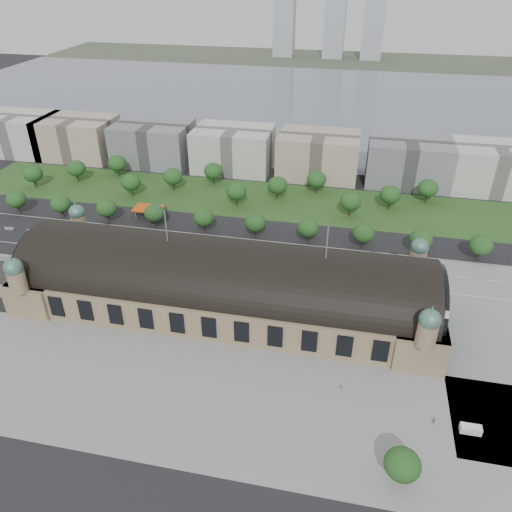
% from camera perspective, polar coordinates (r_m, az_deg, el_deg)
% --- Properties ---
extents(ground, '(900.00, 900.00, 0.00)m').
position_cam_1_polar(ground, '(184.77, -3.52, -5.78)').
color(ground, black).
rests_on(ground, ground).
extents(station, '(150.00, 48.40, 44.30)m').
position_cam_1_polar(station, '(178.73, -3.62, -3.16)').
color(station, '#8B7B56').
rests_on(station, ground).
extents(plaza_south, '(190.00, 48.00, 0.12)m').
position_cam_1_polar(plaza_south, '(151.46, -4.14, -16.20)').
color(plaza_south, gray).
rests_on(plaza_south, ground).
extents(road_slab, '(260.00, 26.00, 0.10)m').
position_cam_1_polar(road_slab, '(219.89, -6.02, 0.79)').
color(road_slab, black).
rests_on(road_slab, ground).
extents(grass_belt, '(300.00, 45.00, 0.10)m').
position_cam_1_polar(grass_belt, '(265.50, -1.50, 6.64)').
color(grass_belt, '#2B4F1F').
rests_on(grass_belt, ground).
extents(petrol_station, '(14.00, 13.00, 5.05)m').
position_cam_1_polar(petrol_station, '(252.00, -11.64, 5.28)').
color(petrol_station, '#D74B0C').
rests_on(petrol_station, ground).
extents(lake, '(700.00, 320.00, 0.08)m').
position_cam_1_polar(lake, '(455.00, 6.58, 17.16)').
color(lake, slate).
rests_on(lake, ground).
extents(far_shore, '(700.00, 120.00, 0.14)m').
position_cam_1_polar(far_shore, '(650.12, 8.63, 21.37)').
color(far_shore, '#44513D').
rests_on(far_shore, ground).
extents(far_tower_left, '(24.00, 24.00, 80.00)m').
position_cam_1_polar(far_tower_left, '(660.84, 3.28, 25.31)').
color(far_tower_left, '#9EA8B2').
rests_on(far_tower_left, ground).
extents(far_tower_mid, '(24.00, 24.00, 85.00)m').
position_cam_1_polar(far_tower_mid, '(654.09, 9.03, 25.17)').
color(far_tower_mid, '#9EA8B2').
rests_on(far_tower_mid, ground).
extents(far_tower_right, '(24.00, 24.00, 75.00)m').
position_cam_1_polar(far_tower_right, '(653.36, 13.30, 24.32)').
color(far_tower_right, '#9EA8B2').
rests_on(far_tower_right, ground).
extents(office_0, '(45.00, 32.00, 24.00)m').
position_cam_1_polar(office_0, '(360.11, -25.33, 12.53)').
color(office_0, beige).
rests_on(office_0, ground).
extents(office_1, '(45.00, 32.00, 24.00)m').
position_cam_1_polar(office_1, '(338.22, -19.69, 12.61)').
color(office_1, tan).
rests_on(office_1, ground).
extents(office_2, '(45.00, 32.00, 24.00)m').
position_cam_1_polar(office_2, '(315.89, -11.65, 12.51)').
color(office_2, gray).
rests_on(office_2, ground).
extents(office_3, '(45.00, 32.00, 24.00)m').
position_cam_1_polar(office_3, '(300.30, -2.61, 12.12)').
color(office_3, beige).
rests_on(office_3, ground).
extents(office_4, '(45.00, 32.00, 24.00)m').
position_cam_1_polar(office_4, '(292.52, 7.13, 11.38)').
color(office_4, tan).
rests_on(office_4, ground).
extents(office_5, '(45.00, 32.00, 24.00)m').
position_cam_1_polar(office_5, '(293.19, 17.04, 10.28)').
color(office_5, gray).
rests_on(office_5, ground).
extents(office_6, '(45.00, 32.00, 24.00)m').
position_cam_1_polar(office_6, '(300.98, 25.63, 9.08)').
color(office_6, beige).
rests_on(office_6, ground).
extents(tree_row_0, '(9.60, 9.60, 11.52)m').
position_cam_1_polar(tree_row_0, '(273.05, -25.71, 5.85)').
color(tree_row_0, '#2D2116').
rests_on(tree_row_0, ground).
extents(tree_row_1, '(9.60, 9.60, 11.52)m').
position_cam_1_polar(tree_row_1, '(259.61, -21.42, 5.58)').
color(tree_row_1, '#2D2116').
rests_on(tree_row_1, ground).
extents(tree_row_2, '(9.60, 9.60, 11.52)m').
position_cam_1_polar(tree_row_2, '(247.78, -16.69, 5.24)').
color(tree_row_2, '#2D2116').
rests_on(tree_row_2, ground).
extents(tree_row_3, '(9.60, 9.60, 11.52)m').
position_cam_1_polar(tree_row_3, '(237.79, -11.54, 4.84)').
color(tree_row_3, '#2D2116').
rests_on(tree_row_3, ground).
extents(tree_row_4, '(9.60, 9.60, 11.52)m').
position_cam_1_polar(tree_row_4, '(229.88, -5.98, 4.36)').
color(tree_row_4, '#2D2116').
rests_on(tree_row_4, ground).
extents(tree_row_5, '(9.60, 9.60, 11.52)m').
position_cam_1_polar(tree_row_5, '(224.27, -0.10, 3.81)').
color(tree_row_5, '#2D2116').
rests_on(tree_row_5, ground).
extents(tree_row_6, '(9.60, 9.60, 11.52)m').
position_cam_1_polar(tree_row_6, '(221.13, 6.00, 3.20)').
color(tree_row_6, '#2D2116').
rests_on(tree_row_6, ground).
extents(tree_row_7, '(9.60, 9.60, 11.52)m').
position_cam_1_polar(tree_row_7, '(220.58, 12.20, 2.53)').
color(tree_row_7, '#2D2116').
rests_on(tree_row_7, ground).
extents(tree_row_8, '(9.60, 9.60, 11.52)m').
position_cam_1_polar(tree_row_8, '(222.63, 18.35, 1.85)').
color(tree_row_8, '#2D2116').
rests_on(tree_row_8, ground).
extents(tree_row_9, '(9.60, 9.60, 11.52)m').
position_cam_1_polar(tree_row_9, '(227.21, 24.32, 1.16)').
color(tree_row_9, '#2D2116').
rests_on(tree_row_9, ground).
extents(tree_belt_0, '(10.40, 10.40, 12.48)m').
position_cam_1_polar(tree_belt_0, '(300.48, -24.13, 8.58)').
color(tree_belt_0, '#2D2116').
rests_on(tree_belt_0, ground).
extents(tree_belt_1, '(10.40, 10.40, 12.48)m').
position_cam_1_polar(tree_belt_1, '(299.45, -19.87, 9.40)').
color(tree_belt_1, '#2D2116').
rests_on(tree_belt_1, ground).
extents(tree_belt_2, '(10.40, 10.40, 12.48)m').
position_cam_1_polar(tree_belt_2, '(300.11, -15.59, 10.18)').
color(tree_belt_2, '#2D2116').
rests_on(tree_belt_2, ground).
extents(tree_belt_3, '(10.40, 10.40, 12.48)m').
position_cam_1_polar(tree_belt_3, '(272.10, -14.12, 8.17)').
color(tree_belt_3, '#2D2116').
rests_on(tree_belt_3, ground).
extents(tree_belt_4, '(10.40, 10.40, 12.48)m').
position_cam_1_polar(tree_belt_4, '(274.93, -9.46, 8.95)').
color(tree_belt_4, '#2D2116').
rests_on(tree_belt_4, ground).
extents(tree_belt_5, '(10.40, 10.40, 12.48)m').
position_cam_1_polar(tree_belt_5, '(279.54, -4.91, 9.66)').
color(tree_belt_5, '#2D2116').
rests_on(tree_belt_5, ground).
extents(tree_belt_6, '(10.40, 10.40, 12.48)m').
position_cam_1_polar(tree_belt_6, '(253.54, -2.26, 7.38)').
color(tree_belt_6, '#2D2116').
rests_on(tree_belt_6, ground).
extents(tree_belt_7, '(10.40, 10.40, 12.48)m').
position_cam_1_polar(tree_belt_7, '(260.76, 2.47, 8.08)').
color(tree_belt_7, '#2D2116').
rests_on(tree_belt_7, ground).
extents(tree_belt_8, '(10.40, 10.40, 12.48)m').
position_cam_1_polar(tree_belt_8, '(269.67, 6.94, 8.70)').
color(tree_belt_8, '#2D2116').
rests_on(tree_belt_8, ground).
extents(tree_belt_9, '(10.40, 10.40, 12.48)m').
position_cam_1_polar(tree_belt_9, '(247.03, 10.77, 6.14)').
color(tree_belt_9, '#2D2116').
rests_on(tree_belt_9, ground).
extents(tree_belt_10, '(10.40, 10.40, 12.48)m').
position_cam_1_polar(tree_belt_10, '(258.66, 15.11, 6.78)').
color(tree_belt_10, '#2D2116').
rests_on(tree_belt_10, ground).
extents(tree_belt_11, '(10.40, 10.40, 12.48)m').
position_cam_1_polar(tree_belt_11, '(271.65, 19.06, 7.33)').
color(tree_belt_11, '#2D2116').
rests_on(tree_belt_11, ground).
extents(tree_plaza_s, '(9.00, 9.00, 10.64)m').
position_cam_1_polar(tree_plaza_s, '(134.17, 16.40, -21.90)').
color(tree_plaza_s, '#2D2116').
rests_on(tree_plaza_s, ground).
extents(traffic_car_0, '(4.56, 2.15, 1.51)m').
position_cam_1_polar(traffic_car_0, '(260.61, -26.34, 2.84)').
color(traffic_car_0, silver).
rests_on(traffic_car_0, ground).
extents(traffic_car_1, '(3.99, 1.76, 1.27)m').
position_cam_1_polar(traffic_car_1, '(256.38, -22.22, 3.36)').
color(traffic_car_1, gray).
rests_on(traffic_car_1, ground).
extents(traffic_car_2, '(4.77, 2.57, 1.27)m').
position_cam_1_polar(traffic_car_2, '(231.32, -14.13, 1.79)').
color(traffic_car_2, black).
rests_on(traffic_car_2, ground).
extents(traffic_car_3, '(4.83, 1.99, 1.40)m').
position_cam_1_polar(traffic_car_3, '(226.12, -6.11, 1.92)').
color(traffic_car_3, maroon).
rests_on(traffic_car_3, ground).
extents(traffic_car_5, '(4.85, 2.12, 1.55)m').
position_cam_1_polar(traffic_car_5, '(219.62, 13.55, 0.20)').
color(traffic_car_5, slate).
rests_on(traffic_car_5, ground).
extents(traffic_car_6, '(5.27, 2.83, 1.41)m').
position_cam_1_polar(traffic_car_6, '(208.07, 20.04, -2.91)').
color(traffic_car_6, silver).
rests_on(traffic_car_6, ground).
extents(parked_car_0, '(4.79, 4.15, 1.56)m').
position_cam_1_polar(parked_car_0, '(219.61, -16.55, -0.28)').
color(parked_car_0, black).
rests_on(parked_car_0, ground).
extents(parked_car_1, '(6.20, 4.83, 1.57)m').
position_cam_1_polar(parked_car_1, '(227.35, -20.21, 0.18)').
color(parked_car_1, maroon).
rests_on(parked_car_1, ground).
extents(parked_car_2, '(5.55, 4.53, 1.51)m').
position_cam_1_polar(parked_car_2, '(221.57, -17.13, -0.09)').
color(parked_car_2, '#181742').
rests_on(parked_car_2, ground).
extents(parked_car_3, '(5.09, 3.91, 1.62)m').
position_cam_1_polar(parked_car_3, '(226.71, -18.16, 0.50)').
color(parked_car_3, '#53545A').
rests_on(parked_car_3, ground).
extents(parked_car_4, '(4.36, 3.59, 1.40)m').
position_cam_1_polar(parked_car_4, '(212.75, -10.05, -0.48)').
color(parked_car_4, silver).
rests_on(parked_car_4, ground).
extents(parked_car_5, '(5.37, 3.81, 1.36)m').
position_cam_1_polar(parked_car_5, '(206.19, -7.65, -1.39)').
color(parked_car_5, '#9B9FA3').
rests_on(parked_car_5, ground).
extents(parked_car_6, '(5.19, 4.44, 1.43)m').
position_cam_1_polar(parked_car_6, '(209.05, -9.99, -1.10)').
color(parked_car_6, black).
rests_on(parked_car_6, ground).
extents(bus_west, '(11.93, 3.67, 3.27)m').
position_cam_1_polar(bus_west, '(211.89, -8.18, -0.14)').
color(bus_west, red).
rests_on(bus_west, ground).
extents(bus_mid, '(13.49, 4.02, 3.71)m').
position_cam_1_polar(bus_mid, '(208.84, -0.72, -0.23)').
color(bus_mid, white).
rests_on(bus_mid, ground).
extents(bus_east, '(13.69, 4.10, 3.76)m').
position_cam_1_polar(bus_east, '(200.99, 8.76, -2.04)').
color(bus_east, beige).
rests_on(bus_east, ground).
extents(van_east, '(5.60, 2.24, 2.43)m').
position_cam_1_polar(van_east, '(154.34, 23.21, -17.74)').
color(van_east, white).
rests_on(van_east, ground).
extents(pedestrian_0, '(0.91, 0.53, 1.85)m').
position_cam_1_polar(pedestrian_0, '(155.42, 9.68, -14.61)').
color(pedestrian_0, gray).
rests_on(pedestrian_0, ground).
extents(pedestrian_1, '(0.67, 0.80, 1.86)m').
position_cam_1_polar(pedestrian_1, '(153.32, 19.66, -17.31)').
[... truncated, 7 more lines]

